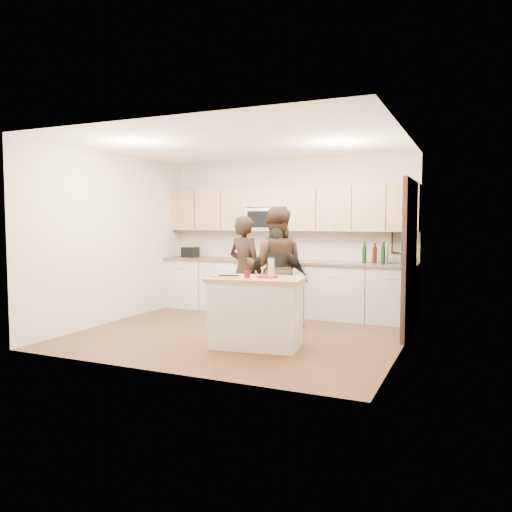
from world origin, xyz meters
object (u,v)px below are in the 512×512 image
at_px(woman_center, 275,268).
at_px(woman_left, 245,270).
at_px(island, 256,312).
at_px(woman_right, 277,279).
at_px(toaster, 190,252).

bearing_deg(woman_center, woman_left, -29.20).
relative_size(woman_left, woman_center, 0.93).
relative_size(island, woman_center, 0.70).
height_order(woman_left, woman_center, woman_center).
distance_m(woman_left, woman_center, 0.59).
bearing_deg(woman_right, woman_center, -80.26).
relative_size(woman_center, woman_right, 1.20).
relative_size(toaster, woman_right, 0.18).
bearing_deg(woman_right, island, 73.94).
distance_m(toaster, woman_right, 2.62).
bearing_deg(woman_left, woman_right, 172.61).
xyz_separation_m(island, woman_center, (-0.17, 1.09, 0.46)).
bearing_deg(woman_left, woman_center, -179.09).
relative_size(toaster, woman_center, 0.15).
distance_m(island, toaster, 3.32).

